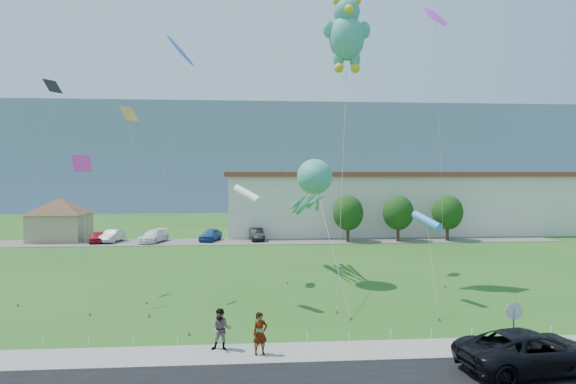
% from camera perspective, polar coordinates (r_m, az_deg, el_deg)
% --- Properties ---
extents(ground, '(160.00, 160.00, 0.00)m').
position_cam_1_polar(ground, '(26.26, -0.44, -15.56)').
color(ground, '#245818').
rests_on(ground, ground).
extents(sidewalk, '(80.00, 2.50, 0.10)m').
position_cam_1_polar(sidewalk, '(23.64, 0.07, -17.45)').
color(sidewalk, gray).
rests_on(sidewalk, ground).
extents(parking_strip, '(70.00, 6.00, 0.06)m').
position_cam_1_polar(parking_strip, '(60.51, -2.90, -5.50)').
color(parking_strip, '#59544C').
rests_on(parking_strip, ground).
extents(hill_ridge, '(160.00, 50.00, 25.00)m').
position_cam_1_polar(hill_ridge, '(145.05, -3.94, 3.80)').
color(hill_ridge, gray).
rests_on(hill_ridge, ground).
extents(pavilion, '(9.20, 9.20, 5.00)m').
position_cam_1_polar(pavilion, '(66.93, -24.01, -2.37)').
color(pavilion, tan).
rests_on(pavilion, ground).
extents(warehouse, '(61.00, 15.00, 8.20)m').
position_cam_1_polar(warehouse, '(74.47, 17.30, -1.01)').
color(warehouse, beige).
rests_on(warehouse, ground).
extents(stop_sign, '(0.80, 0.07, 2.50)m').
position_cam_1_polar(stop_sign, '(24.42, 23.79, -12.52)').
color(stop_sign, slate).
rests_on(stop_sign, ground).
extents(rope_fence, '(26.05, 0.05, 0.50)m').
position_cam_1_polar(rope_fence, '(24.95, -0.22, -15.91)').
color(rope_fence, white).
rests_on(rope_fence, ground).
extents(tree_near, '(3.60, 3.60, 5.47)m').
position_cam_1_polar(tree_near, '(60.32, 6.68, -2.33)').
color(tree_near, '#3F2B19').
rests_on(tree_near, ground).
extents(tree_mid, '(3.60, 3.60, 5.47)m').
position_cam_1_polar(tree_mid, '(61.77, 12.14, -2.25)').
color(tree_mid, '#3F2B19').
rests_on(tree_mid, ground).
extents(tree_far, '(3.60, 3.60, 5.47)m').
position_cam_1_polar(tree_far, '(63.77, 17.32, -2.17)').
color(tree_far, '#3F2B19').
rests_on(tree_far, ground).
extents(suv, '(6.26, 3.56, 1.65)m').
position_cam_1_polar(suv, '(23.41, 25.41, -15.69)').
color(suv, black).
rests_on(suv, road).
extents(pedestrian_left, '(0.78, 0.64, 1.84)m').
position_cam_1_polar(pedestrian_left, '(23.05, -3.12, -15.43)').
color(pedestrian_left, gray).
rests_on(pedestrian_left, sidewalk).
extents(pedestrian_right, '(1.01, 0.84, 1.85)m').
position_cam_1_polar(pedestrian_right, '(23.76, -7.46, -14.90)').
color(pedestrian_right, gray).
rests_on(pedestrian_right, sidewalk).
extents(parked_car_red, '(2.12, 3.96, 1.28)m').
position_cam_1_polar(parked_car_red, '(62.98, -20.44, -4.71)').
color(parked_car_red, red).
rests_on(parked_car_red, parking_strip).
extents(parked_car_silver, '(2.29, 4.51, 1.42)m').
position_cam_1_polar(parked_car_silver, '(63.04, -18.92, -4.62)').
color(parked_car_silver, '#B0B1B7').
rests_on(parked_car_silver, parking_strip).
extents(parked_car_white, '(3.34, 5.31, 1.43)m').
position_cam_1_polar(parked_car_white, '(61.46, -14.69, -4.74)').
color(parked_car_white, white).
rests_on(parked_car_white, parking_strip).
extents(parked_car_blue, '(2.87, 4.52, 1.43)m').
position_cam_1_polar(parked_car_blue, '(61.31, -8.59, -4.72)').
color(parked_car_blue, '#194B8C').
rests_on(parked_car_blue, parking_strip).
extents(parked_car_black, '(1.91, 4.43, 1.42)m').
position_cam_1_polar(parked_car_black, '(61.23, -3.53, -4.71)').
color(parked_car_black, black).
rests_on(parked_car_black, parking_strip).
extents(octopus_kite, '(2.55, 16.83, 9.02)m').
position_cam_1_polar(octopus_kite, '(38.43, 2.67, 0.45)').
color(octopus_kite, teal).
rests_on(octopus_kite, ground).
extents(teddy_bear_kite, '(3.85, 9.07, 20.66)m').
position_cam_1_polar(teddy_bear_kite, '(38.59, 6.55, 17.23)').
color(teddy_bear_kite, teal).
rests_on(teddy_bear_kite, ground).
extents(small_kite_blue, '(2.27, 7.62, 17.68)m').
position_cam_1_polar(small_kite_blue, '(39.58, -11.90, 14.61)').
color(small_kite_blue, blue).
rests_on(small_kite_blue, ground).
extents(small_kite_purple, '(2.14, 6.08, 21.06)m').
position_cam_1_polar(small_kite_purple, '(44.08, 16.14, 17.59)').
color(small_kite_purple, '#AF30C2').
rests_on(small_kite_purple, ground).
extents(small_kite_pink, '(1.88, 3.48, 9.01)m').
position_cam_1_polar(small_kite_pink, '(33.18, -21.88, 1.57)').
color(small_kite_pink, '#E8339B').
rests_on(small_kite_pink, ground).
extents(small_kite_cyan, '(1.09, 5.43, 5.47)m').
position_cam_1_polar(small_kite_cyan, '(32.90, 15.16, -3.16)').
color(small_kite_cyan, '#338BE8').
rests_on(small_kite_cyan, ground).
extents(small_kite_white, '(3.19, 6.67, 7.14)m').
position_cam_1_polar(small_kite_white, '(30.62, -4.56, -0.38)').
color(small_kite_white, white).
rests_on(small_kite_white, ground).
extents(small_kite_black, '(1.40, 4.88, 14.26)m').
position_cam_1_polar(small_kite_black, '(37.83, -25.05, 8.19)').
color(small_kite_black, black).
rests_on(small_kite_black, ground).
extents(small_kite_yellow, '(2.67, 5.23, 12.15)m').
position_cam_1_polar(small_kite_yellow, '(33.48, -17.03, 6.11)').
color(small_kite_yellow, gold).
rests_on(small_kite_yellow, ground).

